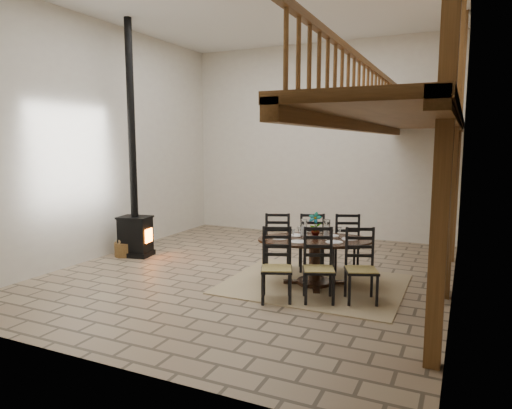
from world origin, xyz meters
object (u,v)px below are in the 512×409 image
at_px(log_basket, 126,248).
at_px(log_stack, 131,248).
at_px(dining_table, 315,261).
at_px(wood_stove, 134,205).

distance_m(log_basket, log_stack, 0.24).
distance_m(dining_table, log_basket, 4.38).
height_order(wood_stove, log_basket, wood_stove).
distance_m(wood_stove, log_basket, 0.98).
bearing_deg(dining_table, wood_stove, 153.83).
bearing_deg(log_stack, log_basket, -81.43).
xyz_separation_m(log_basket, log_stack, (-0.04, 0.23, -0.05)).
bearing_deg(dining_table, log_basket, 155.36).
bearing_deg(log_basket, dining_table, -2.89).
height_order(wood_stove, log_stack, wood_stove).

